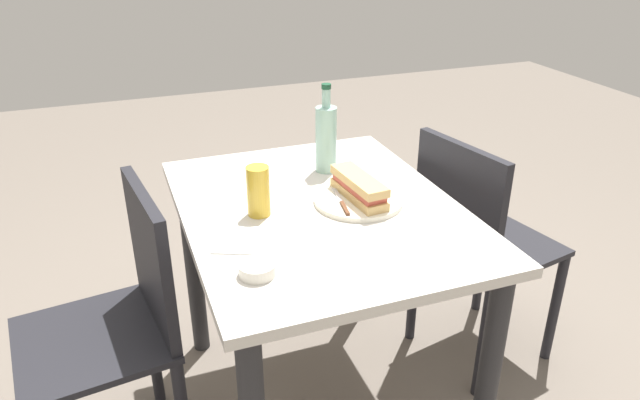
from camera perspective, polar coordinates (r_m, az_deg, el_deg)
name	(u,v)px	position (r m, az deg, el deg)	size (l,w,h in m)	color
dining_table	(320,246)	(1.77, 0.00, -4.44)	(0.98, 0.77, 0.75)	beige
chair_far	(122,319)	(1.77, -18.51, -10.79)	(0.45, 0.45, 0.87)	black
chair_near	(474,240)	(2.11, 14.61, -3.74)	(0.47, 0.47, 0.87)	black
plate_near	(359,200)	(1.73, 3.72, -0.02)	(0.26, 0.26, 0.01)	silver
baguette_sandwich_near	(359,187)	(1.71, 3.76, 1.23)	(0.23, 0.09, 0.07)	tan
knife_near	(342,202)	(1.69, 2.09, -0.24)	(0.18, 0.04, 0.01)	silver
water_bottle	(326,137)	(1.90, 0.58, 6.04)	(0.07, 0.07, 0.29)	#99C6B7
beer_glass	(258,191)	(1.64, -5.94, 0.85)	(0.06, 0.06, 0.14)	gold
olive_bowl	(257,269)	(1.40, -6.05, -6.64)	(0.09, 0.09, 0.03)	silver
paper_napkin	(243,240)	(1.54, -7.45, -3.83)	(0.14, 0.14, 0.00)	white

